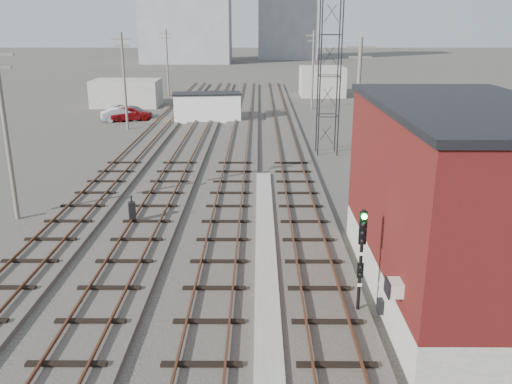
{
  "coord_description": "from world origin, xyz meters",
  "views": [
    {
      "loc": [
        0.19,
        -6.7,
        9.89
      ],
      "look_at": [
        0.06,
        17.75,
        2.2
      ],
      "focal_mm": 38.0,
      "sensor_mm": 36.0,
      "label": 1
    }
  ],
  "objects_px": {
    "switch_stand": "(132,212)",
    "signal_mast": "(361,255)",
    "car_silver": "(122,114)",
    "car_grey": "(134,112)",
    "site_trailer": "(207,107)",
    "car_red": "(130,114)"
  },
  "relations": [
    {
      "from": "car_red",
      "to": "signal_mast",
      "type": "bearing_deg",
      "value": -174.8
    },
    {
      "from": "switch_stand",
      "to": "car_silver",
      "type": "bearing_deg",
      "value": 83.87
    },
    {
      "from": "site_trailer",
      "to": "car_silver",
      "type": "distance_m",
      "value": 8.95
    },
    {
      "from": "site_trailer",
      "to": "car_grey",
      "type": "height_order",
      "value": "site_trailer"
    },
    {
      "from": "car_grey",
      "to": "site_trailer",
      "type": "bearing_deg",
      "value": -79.87
    },
    {
      "from": "signal_mast",
      "to": "site_trailer",
      "type": "height_order",
      "value": "signal_mast"
    },
    {
      "from": "car_red",
      "to": "car_silver",
      "type": "relative_size",
      "value": 1.03
    },
    {
      "from": "car_red",
      "to": "car_grey",
      "type": "distance_m",
      "value": 1.62
    },
    {
      "from": "car_silver",
      "to": "car_red",
      "type": "bearing_deg",
      "value": -93.87
    },
    {
      "from": "car_silver",
      "to": "car_grey",
      "type": "distance_m",
      "value": 2.04
    },
    {
      "from": "car_red",
      "to": "car_silver",
      "type": "height_order",
      "value": "car_red"
    },
    {
      "from": "switch_stand",
      "to": "signal_mast",
      "type": "bearing_deg",
      "value": -62.22
    },
    {
      "from": "signal_mast",
      "to": "car_silver",
      "type": "relative_size",
      "value": 0.92
    },
    {
      "from": "signal_mast",
      "to": "switch_stand",
      "type": "bearing_deg",
      "value": 138.46
    },
    {
      "from": "signal_mast",
      "to": "car_red",
      "type": "distance_m",
      "value": 42.91
    },
    {
      "from": "switch_stand",
      "to": "car_silver",
      "type": "distance_m",
      "value": 31.33
    },
    {
      "from": "car_silver",
      "to": "car_grey",
      "type": "bearing_deg",
      "value": -45.41
    },
    {
      "from": "signal_mast",
      "to": "car_grey",
      "type": "relative_size",
      "value": 0.89
    },
    {
      "from": "car_grey",
      "to": "car_red",
      "type": "bearing_deg",
      "value": -158.83
    },
    {
      "from": "signal_mast",
      "to": "car_silver",
      "type": "bearing_deg",
      "value": 114.47
    },
    {
      "from": "signal_mast",
      "to": "switch_stand",
      "type": "distance_m",
      "value": 13.36
    },
    {
      "from": "signal_mast",
      "to": "site_trailer",
      "type": "xyz_separation_m",
      "value": [
        -8.89,
        39.09,
        -0.79
      ]
    }
  ]
}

